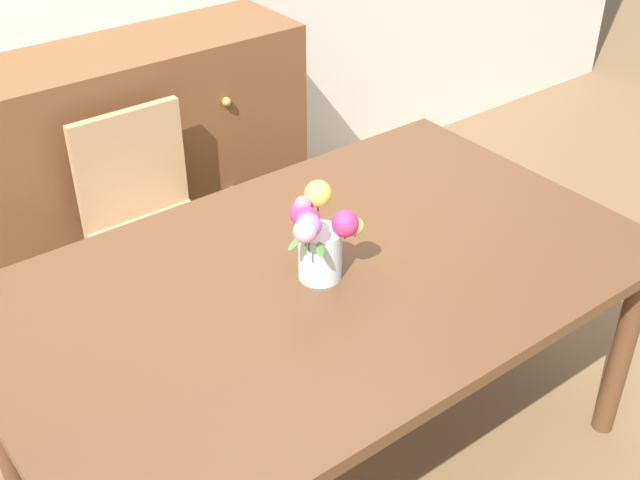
% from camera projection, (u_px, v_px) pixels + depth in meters
% --- Properties ---
extents(ground_plane, '(12.00, 12.00, 0.00)m').
position_uv_depth(ground_plane, '(322.00, 455.00, 2.66)').
color(ground_plane, brown).
extents(dining_table, '(1.85, 1.12, 0.75)m').
position_uv_depth(dining_table, '(322.00, 293.00, 2.29)').
color(dining_table, brown).
rests_on(dining_table, ground_plane).
extents(chair_far, '(0.42, 0.42, 0.90)m').
position_uv_depth(chair_far, '(150.00, 217.00, 2.93)').
color(chair_far, tan).
rests_on(chair_far, ground_plane).
extents(dresser, '(1.40, 0.47, 1.00)m').
position_uv_depth(dresser, '(138.00, 164.00, 3.30)').
color(dresser, brown).
rests_on(dresser, ground_plane).
extents(flower_vase, '(0.22, 0.22, 0.26)m').
position_uv_depth(flower_vase, '(319.00, 235.00, 2.15)').
color(flower_vase, silver).
rests_on(flower_vase, dining_table).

